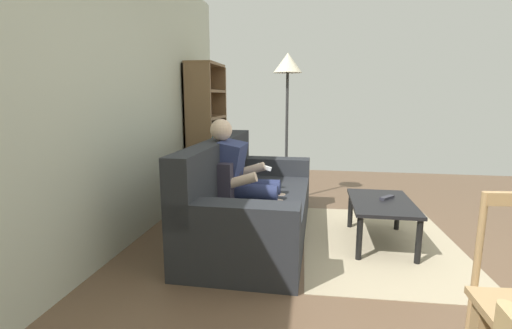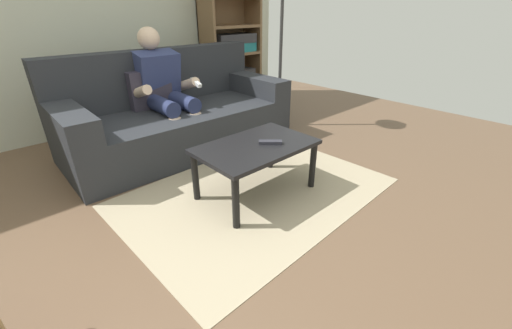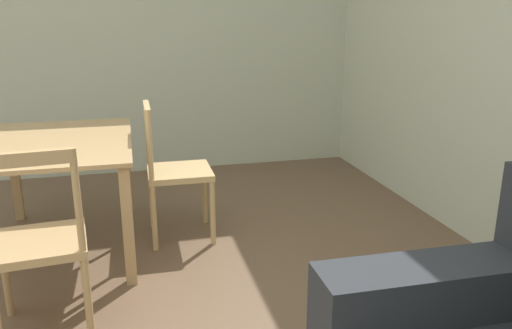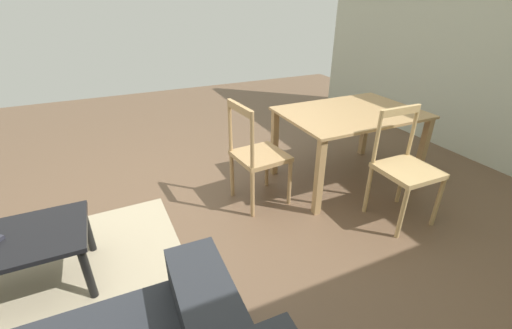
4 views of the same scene
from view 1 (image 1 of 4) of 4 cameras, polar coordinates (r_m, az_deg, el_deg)
The scene contains 9 objects.
ground_plane at distance 2.82m, azimuth 27.88°, elevation -19.39°, with size 8.85×8.85×0.00m, color brown.
wall_back at distance 2.88m, azimuth -28.02°, elevation 9.75°, with size 6.85×0.12×2.74m, color beige.
couch at distance 3.61m, azimuth -1.23°, elevation -5.97°, with size 2.21×1.01×0.94m.
person_lounging at distance 3.49m, azimuth -2.17°, elevation -2.07°, with size 0.60×0.87×1.15m.
coffee_table at distance 3.55m, azimuth 19.16°, elevation -6.36°, with size 0.86×0.55×0.41m.
tv_remote at distance 3.63m, azimuth 19.95°, elevation -4.92°, with size 0.05×0.17×0.02m, color #2D2D38.
bookshelf at distance 5.07m, azimuth -7.87°, elevation 3.84°, with size 0.83×0.36×1.80m.
area_rug at distance 3.67m, azimuth 18.82°, elevation -11.57°, with size 2.00×1.40×0.01m, color tan.
floor_lamp at distance 4.65m, azimuth 4.99°, elevation 13.57°, with size 0.36×0.36×1.89m.
Camera 1 is at (-2.31, 0.89, 1.36)m, focal length 25.39 mm.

